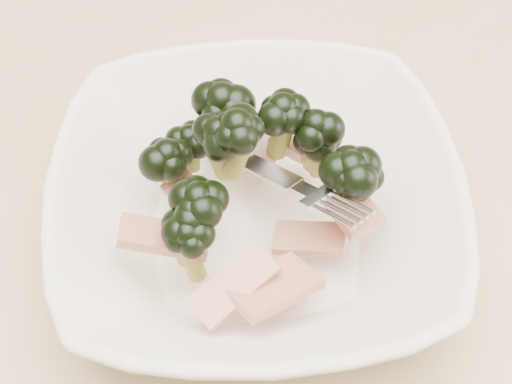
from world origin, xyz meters
TOP-DOWN VIEW (x-y plane):
  - dining_table at (0.00, 0.00)m, footprint 1.20×0.80m
  - broccoli_dish at (0.01, 0.03)m, footprint 0.32×0.32m

SIDE VIEW (x-z plane):
  - dining_table at x=0.00m, z-range 0.28..1.03m
  - broccoli_dish at x=0.01m, z-range 0.73..0.85m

